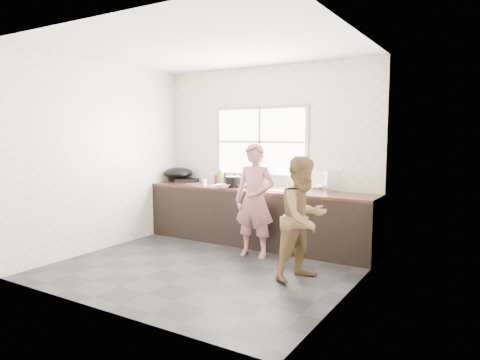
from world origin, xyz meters
The scene contains 30 objects.
floor centered at (0.00, 0.00, -0.01)m, with size 3.60×3.20×0.01m, color #29292C.
ceiling centered at (0.00, 0.00, 2.71)m, with size 3.60×3.20×0.01m, color silver.
wall_back centered at (0.00, 1.60, 1.35)m, with size 3.60×0.01×2.70m, color beige.
wall_left centered at (-1.80, 0.00, 1.35)m, with size 0.01×3.20×2.70m, color silver.
wall_right centered at (1.80, 0.00, 1.35)m, with size 0.01×3.20×2.70m, color silver.
wall_front centered at (0.00, -1.60, 1.35)m, with size 3.60×0.01×2.70m, color beige.
cabinet centered at (0.00, 1.29, 0.41)m, with size 3.60×0.62×0.82m, color black.
countertop centered at (0.00, 1.29, 0.84)m, with size 3.60×0.64×0.04m, color #3B1D18.
sink centered at (0.35, 1.29, 0.86)m, with size 0.55×0.45×0.02m, color silver.
faucet centered at (0.35, 1.49, 1.01)m, with size 0.02×0.02×0.30m, color silver.
window_frame centered at (-0.10, 1.59, 1.55)m, with size 1.60×0.05×1.10m, color #9EA0A5.
window_glazing centered at (-0.10, 1.57, 1.55)m, with size 1.50×0.01×1.00m, color white.
woman centered at (0.28, 0.74, 0.72)m, with size 0.53×0.35×1.45m, color #B46C75.
person_side centered at (1.21, 0.22, 0.71)m, with size 0.69×0.54×1.42m, color brown.
cutting_board centered at (-0.16, 1.45, 0.88)m, with size 0.41×0.41×0.04m, color #321B13.
cleaver centered at (-0.32, 1.20, 0.90)m, with size 0.18×0.09×0.01m, color silver.
bowl_mince centered at (-0.46, 1.08, 0.89)m, with size 0.22×0.22×0.06m, color silver.
bowl_crabs centered at (0.66, 1.08, 0.89)m, with size 0.19×0.19×0.06m, color white.
bowl_held centered at (0.62, 1.24, 0.89)m, with size 0.18×0.18×0.06m, color silver.
black_pot centered at (-0.37, 1.22, 0.94)m, with size 0.23×0.23×0.17m, color black.
plate_food centered at (-0.64, 1.20, 0.87)m, with size 0.20×0.20×0.02m, color white.
bottle_green centered at (-0.80, 1.52, 1.00)m, with size 0.11×0.11×0.29m, color #53A034.
bottle_brown_tall centered at (-0.83, 1.48, 0.95)m, with size 0.08×0.09×0.19m, color #4F3113.
bottle_brown_short centered at (-0.48, 1.44, 0.95)m, with size 0.15×0.15×0.19m, color #4D1B13.
glass_jar centered at (-0.90, 1.20, 0.91)m, with size 0.07×0.07×0.10m, color white.
burner centered at (-1.46, 1.50, 0.89)m, with size 0.38×0.38×0.06m, color black.
wok centered at (-1.57, 1.38, 1.01)m, with size 0.49×0.49×0.18m, color black.
dish_rack centered at (0.95, 1.52, 1.01)m, with size 0.40×0.28×0.30m, color white.
pot_lid_left centered at (-1.22, 1.32, 0.87)m, with size 0.25×0.25×0.01m, color #A8AAAF.
pot_lid_right centered at (-0.93, 1.43, 0.87)m, with size 0.26×0.26×0.01m, color silver.
Camera 1 is at (3.09, -4.26, 1.67)m, focal length 32.00 mm.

